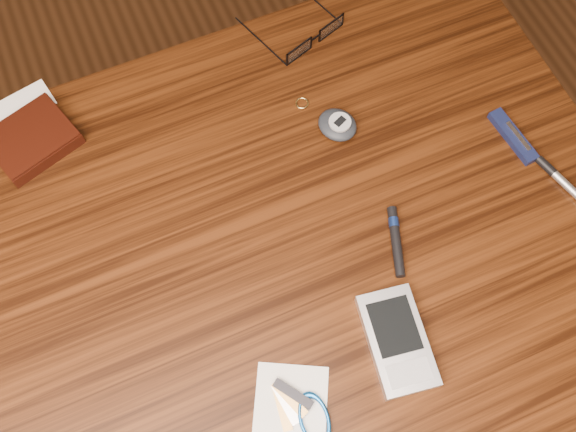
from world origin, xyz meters
name	(u,v)px	position (x,y,z in m)	size (l,w,h in m)	color
ground	(270,362)	(0.00, 0.00, 0.00)	(3.80, 3.80, 0.00)	#472814
desk	(259,279)	(0.00, 0.00, 0.65)	(1.00, 0.70, 0.75)	#371908
wallet_and_card	(32,138)	(-0.22, 0.27, 0.76)	(0.13, 0.16, 0.02)	black
eyeglasses	(312,37)	(0.20, 0.28, 0.76)	(0.14, 0.15, 0.03)	black
gold_ring	(302,103)	(0.15, 0.18, 0.75)	(0.02, 0.02, 0.00)	#D8B564
pda_phone	(397,340)	(0.11, -0.17, 0.76)	(0.09, 0.13, 0.02)	silver
pedometer	(338,125)	(0.17, 0.13, 0.76)	(0.07, 0.07, 0.02)	#20242B
notepad_keys	(303,412)	(-0.02, -0.20, 0.75)	(0.12, 0.12, 0.01)	white
pocket_knife	(513,136)	(0.39, 0.02, 0.76)	(0.03, 0.09, 0.01)	#111434
silver_pen	(570,188)	(0.42, -0.08, 0.76)	(0.05, 0.13, 0.01)	#A9A9AD
black_blue_pen	(396,239)	(0.17, -0.05, 0.76)	(0.04, 0.09, 0.01)	black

